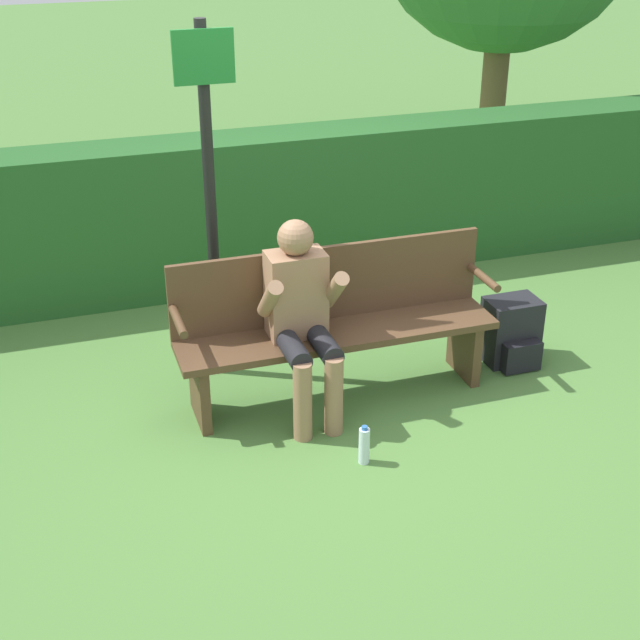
% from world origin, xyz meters
% --- Properties ---
extents(ground_plane, '(40.00, 40.00, 0.00)m').
position_xyz_m(ground_plane, '(0.00, 0.00, 0.00)').
color(ground_plane, '#4C7A38').
extents(hedge_back, '(12.00, 0.49, 1.18)m').
position_xyz_m(hedge_back, '(0.00, 1.91, 0.59)').
color(hedge_back, '#235623').
rests_on(hedge_back, ground).
extents(park_bench, '(1.98, 0.41, 0.94)m').
position_xyz_m(park_bench, '(0.00, 0.07, 0.49)').
color(park_bench, '#513823').
rests_on(park_bench, ground).
extents(person_seated, '(0.48, 0.58, 1.19)m').
position_xyz_m(person_seated, '(-0.25, -0.07, 0.66)').
color(person_seated, '#997051').
rests_on(person_seated, ground).
extents(backpack, '(0.35, 0.34, 0.45)m').
position_xyz_m(backpack, '(1.25, 0.06, 0.21)').
color(backpack, black).
rests_on(backpack, ground).
extents(water_bottle, '(0.06, 0.06, 0.24)m').
position_xyz_m(water_bottle, '(-0.10, -0.72, 0.11)').
color(water_bottle, silver).
rests_on(water_bottle, ground).
extents(signpost, '(0.35, 0.09, 2.24)m').
position_xyz_m(signpost, '(-0.64, 0.53, 1.29)').
color(signpost, black).
rests_on(signpost, ground).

